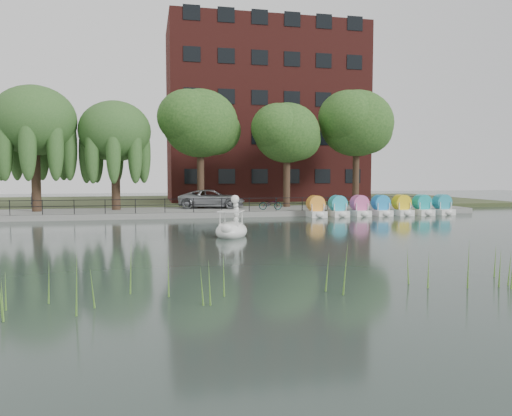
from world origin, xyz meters
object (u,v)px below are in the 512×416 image
object	(u,v)px
minivan	(212,197)
pedestrian	(35,198)
bicycle	(270,203)
swan_boat	(232,227)

from	to	relation	value
minivan	pedestrian	bearing A→B (deg)	103.55
minivan	bicycle	size ratio (longest dim) A/B	3.50
minivan	pedestrian	world-z (taller)	pedestrian
bicycle	minivan	bearing A→B (deg)	63.11
minivan	bicycle	world-z (taller)	minivan
bicycle	swan_boat	xyz separation A→B (m)	(-4.96, -12.02, -0.45)
swan_boat	minivan	bearing A→B (deg)	109.54
minivan	bicycle	bearing A→B (deg)	-115.08
minivan	bicycle	xyz separation A→B (m)	(4.11, -2.83, -0.34)
pedestrian	minivan	bearing A→B (deg)	-30.62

